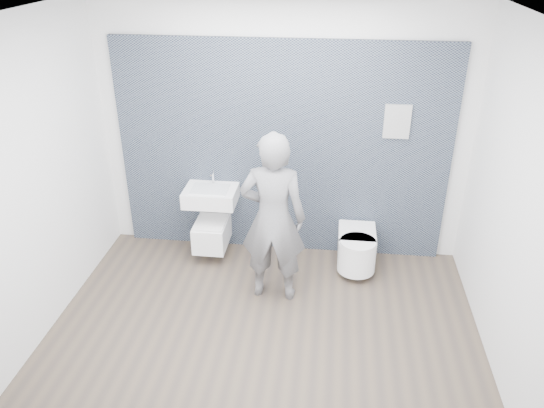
# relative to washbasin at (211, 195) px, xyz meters

# --- Properties ---
(ground) EXTENTS (4.00, 4.00, 0.00)m
(ground) POSITION_rel_washbasin_xyz_m (0.76, -1.22, -0.74)
(ground) COLOR #4E4134
(ground) RESTS_ON ground
(room_shell) EXTENTS (4.00, 4.00, 4.00)m
(room_shell) POSITION_rel_washbasin_xyz_m (0.76, -1.22, 1.00)
(room_shell) COLOR silver
(room_shell) RESTS_ON ground
(tile_wall) EXTENTS (3.60, 0.06, 2.40)m
(tile_wall) POSITION_rel_washbasin_xyz_m (0.76, 0.25, -0.74)
(tile_wall) COLOR black
(tile_wall) RESTS_ON ground
(washbasin) EXTENTS (0.57, 0.43, 0.43)m
(washbasin) POSITION_rel_washbasin_xyz_m (0.00, 0.00, 0.00)
(washbasin) COLOR white
(washbasin) RESTS_ON ground
(toilet_square) EXTENTS (0.35, 0.51, 0.69)m
(toilet_square) POSITION_rel_washbasin_xyz_m (-0.00, -0.04, -0.43)
(toilet_square) COLOR white
(toilet_square) RESTS_ON ground
(toilet_rounded) EXTENTS (0.41, 0.69, 0.37)m
(toilet_rounded) POSITION_rel_washbasin_xyz_m (1.63, -0.13, -0.49)
(toilet_rounded) COLOR white
(toilet_rounded) RESTS_ON ground
(info_placard) EXTENTS (0.27, 0.03, 0.36)m
(info_placard) POSITION_rel_washbasin_xyz_m (1.95, 0.20, -0.74)
(info_placard) COLOR silver
(info_placard) RESTS_ON ground
(visitor) EXTENTS (0.65, 0.43, 1.76)m
(visitor) POSITION_rel_washbasin_xyz_m (0.78, -0.69, 0.14)
(visitor) COLOR slate
(visitor) RESTS_ON ground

